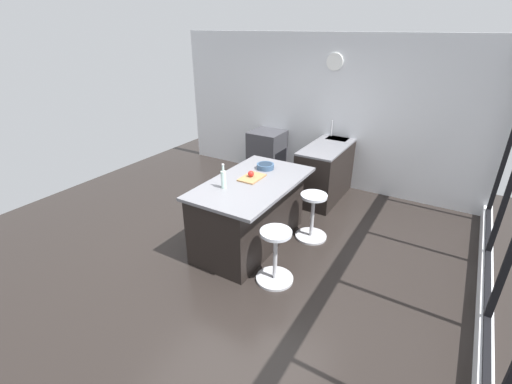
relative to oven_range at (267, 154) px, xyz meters
name	(u,v)px	position (x,y,z in m)	size (l,w,h in m)	color
ground_plane	(238,247)	(2.39, 0.90, -0.45)	(7.45, 7.45, 0.00)	black
interior_partition_left	(321,112)	(-0.35, 0.90, 0.87)	(0.15, 5.73, 2.63)	silver
sink_cabinet	(332,166)	(0.00, 1.32, 0.02)	(1.94, 0.60, 1.21)	black
oven_range	(267,154)	(0.00, 0.00, 0.00)	(0.60, 0.61, 0.90)	#38383D
kitchen_island	(250,212)	(2.19, 0.97, 0.02)	(1.73, 1.01, 0.92)	black
stool_by_window	(312,218)	(1.65, 1.65, -0.13)	(0.44, 0.44, 0.67)	#B7B7BC
stool_middle	(275,258)	(2.73, 1.65, -0.13)	(0.44, 0.44, 0.67)	#B7B7BC
cutting_board	(252,178)	(2.11, 0.96, 0.48)	(0.36, 0.24, 0.02)	olive
apple_red	(251,174)	(2.11, 0.95, 0.53)	(0.08, 0.08, 0.08)	red
water_bottle	(223,179)	(2.54, 0.82, 0.59)	(0.06, 0.06, 0.31)	silver
fruit_bowl	(265,166)	(1.72, 0.94, 0.51)	(0.24, 0.24, 0.07)	#334C6B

